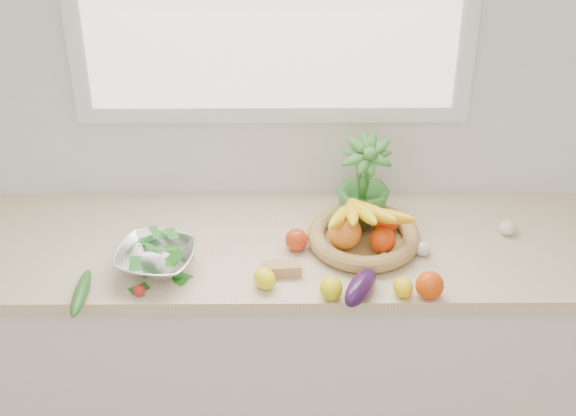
{
  "coord_description": "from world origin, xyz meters",
  "views": [
    {
      "loc": [
        0.04,
        -0.39,
        2.58
      ],
      "look_at": [
        0.05,
        1.93,
        1.05
      ],
      "focal_mm": 55.0,
      "sensor_mm": 36.0,
      "label": 1
    }
  ],
  "objects_px": {
    "potted_herb": "(364,182)",
    "colander_with_spinach": "(155,255)",
    "eggplant": "(360,287)",
    "cucumber": "(81,293)",
    "apple": "(297,240)",
    "fruit_basket": "(363,231)"
  },
  "relations": [
    {
      "from": "cucumber",
      "to": "potted_herb",
      "type": "bearing_deg",
      "value": 25.91
    },
    {
      "from": "eggplant",
      "to": "colander_with_spinach",
      "type": "relative_size",
      "value": 0.64
    },
    {
      "from": "colander_with_spinach",
      "to": "potted_herb",
      "type": "bearing_deg",
      "value": 23.8
    },
    {
      "from": "eggplant",
      "to": "fruit_basket",
      "type": "bearing_deg",
      "value": 84.18
    },
    {
      "from": "apple",
      "to": "cucumber",
      "type": "height_order",
      "value": "apple"
    },
    {
      "from": "cucumber",
      "to": "colander_with_spinach",
      "type": "bearing_deg",
      "value": 32.12
    },
    {
      "from": "cucumber",
      "to": "fruit_basket",
      "type": "relative_size",
      "value": 0.5
    },
    {
      "from": "potted_herb",
      "to": "apple",
      "type": "bearing_deg",
      "value": -141.56
    },
    {
      "from": "potted_herb",
      "to": "colander_with_spinach",
      "type": "relative_size",
      "value": 1.11
    },
    {
      "from": "apple",
      "to": "potted_herb",
      "type": "height_order",
      "value": "potted_herb"
    },
    {
      "from": "fruit_basket",
      "to": "colander_with_spinach",
      "type": "height_order",
      "value": "fruit_basket"
    },
    {
      "from": "apple",
      "to": "eggplant",
      "type": "distance_m",
      "value": 0.31
    },
    {
      "from": "eggplant",
      "to": "colander_with_spinach",
      "type": "bearing_deg",
      "value": 168.12
    },
    {
      "from": "eggplant",
      "to": "cucumber",
      "type": "height_order",
      "value": "eggplant"
    },
    {
      "from": "colander_with_spinach",
      "to": "cucumber",
      "type": "bearing_deg",
      "value": -147.88
    },
    {
      "from": "apple",
      "to": "eggplant",
      "type": "bearing_deg",
      "value": -52.59
    },
    {
      "from": "cucumber",
      "to": "fruit_basket",
      "type": "xyz_separation_m",
      "value": [
        0.86,
        0.27,
        0.03
      ]
    },
    {
      "from": "apple",
      "to": "colander_with_spinach",
      "type": "distance_m",
      "value": 0.45
    },
    {
      "from": "apple",
      "to": "colander_with_spinach",
      "type": "xyz_separation_m",
      "value": [
        -0.44,
        -0.11,
        0.03
      ]
    },
    {
      "from": "cucumber",
      "to": "potted_herb",
      "type": "distance_m",
      "value": 0.98
    },
    {
      "from": "potted_herb",
      "to": "cucumber",
      "type": "bearing_deg",
      "value": -154.09
    },
    {
      "from": "cucumber",
      "to": "colander_with_spinach",
      "type": "xyz_separation_m",
      "value": [
        0.21,
        0.13,
        0.04
      ]
    }
  ]
}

